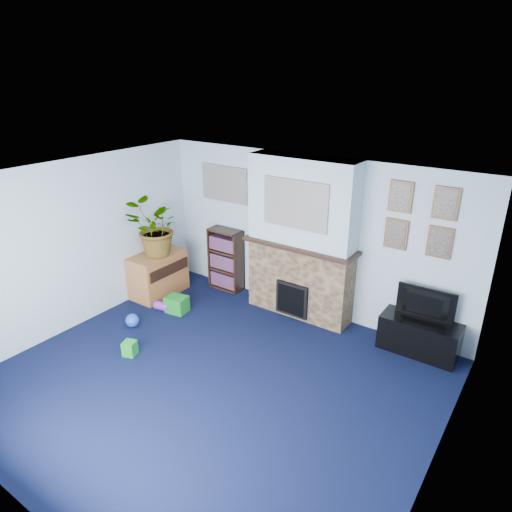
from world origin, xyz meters
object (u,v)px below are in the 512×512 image
Objects in this scene: tv_stand at (419,337)px; television at (424,305)px; bookshelf at (226,261)px; sideboard at (158,274)px.

television is (0.00, 0.02, 0.46)m from tv_stand.
bookshelf reaches higher than tv_stand.
bookshelf reaches higher than television.
sideboard is at bearing -169.66° from tv_stand.
tv_stand is 1.35× the size of television.
tv_stand is 0.46m from television.
sideboard is (-0.79, -0.82, -0.15)m from bookshelf.
bookshelf is 1.15m from sideboard.
television is 4.15m from sideboard.
tv_stand is 1.10× the size of sideboard.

